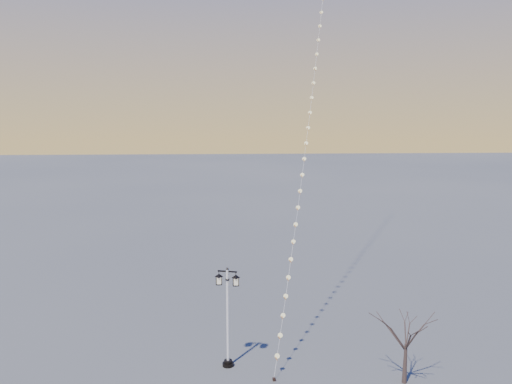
{
  "coord_description": "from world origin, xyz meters",
  "views": [
    {
      "loc": [
        -1.27,
        -22.81,
        13.45
      ],
      "look_at": [
        0.4,
        5.29,
        9.11
      ],
      "focal_mm": 35.48,
      "sensor_mm": 36.0,
      "label": 1
    }
  ],
  "objects": [
    {
      "name": "street_lamp",
      "position": [
        -1.26,
        2.77,
        3.04
      ],
      "size": [
        1.37,
        0.71,
        5.5
      ],
      "rotation": [
        0.0,
        0.0,
        -0.26
      ],
      "color": "black",
      "rests_on": "ground"
    },
    {
      "name": "bare_tree",
      "position": [
        7.64,
        0.5,
        2.66
      ],
      "size": [
        2.31,
        2.31,
        3.83
      ],
      "rotation": [
        0.0,
        0.0,
        -0.08
      ],
      "color": "#362A25",
      "rests_on": "ground"
    },
    {
      "name": "kite_train",
      "position": [
        5.07,
        13.74,
        18.32
      ],
      "size": [
        8.59,
        25.89,
        36.89
      ],
      "rotation": [
        0.0,
        0.0,
        -0.42
      ],
      "color": "black",
      "rests_on": "ground"
    }
  ]
}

